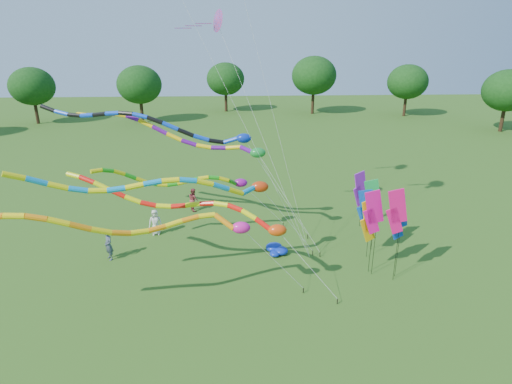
{
  "coord_description": "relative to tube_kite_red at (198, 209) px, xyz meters",
  "views": [
    {
      "loc": [
        -1.81,
        -17.82,
        12.25
      ],
      "look_at": [
        -0.69,
        2.79,
        4.8
      ],
      "focal_mm": 30.0,
      "sensor_mm": 36.0,
      "label": 1
    }
  ],
  "objects": [
    {
      "name": "tube_kite_green",
      "position": [
        -0.73,
        5.13,
        -0.18
      ],
      "size": [
        11.16,
        3.54,
        5.89
      ],
      "rotation": [
        0.0,
        0.0,
        0.3
      ],
      "color": "black",
      "rests_on": "ground"
    },
    {
      "name": "banner_pole_magenta_a",
      "position": [
        9.03,
        0.39,
        -0.56
      ],
      "size": [
        1.16,
        0.11,
        4.95
      ],
      "rotation": [
        0.0,
        0.0,
        0.03
      ],
      "color": "black",
      "rests_on": "ground"
    },
    {
      "name": "tube_kite_red",
      "position": [
        0.0,
        0.0,
        0.0
      ],
      "size": [
        13.28,
        3.94,
        6.33
      ],
      "rotation": [
        0.0,
        0.0,
        -0.32
      ],
      "color": "black",
      "rests_on": "ground"
    },
    {
      "name": "banner_pole_green",
      "position": [
        9.92,
        3.3,
        -0.95
      ],
      "size": [
        1.16,
        0.18,
        4.56
      ],
      "rotation": [
        0.0,
        0.0,
        -0.08
      ],
      "color": "black",
      "rests_on": "ground"
    },
    {
      "name": "tube_kite_orange",
      "position": [
        -1.82,
        -2.8,
        0.43
      ],
      "size": [
        13.52,
        3.31,
        6.54
      ],
      "rotation": [
        0.0,
        0.0,
        0.21
      ],
      "color": "black",
      "rests_on": "ground"
    },
    {
      "name": "tree_ring",
      "position": [
        2.9,
        4.59,
        1.33
      ],
      "size": [
        120.43,
        116.97,
        9.39
      ],
      "color": "#382314",
      "rests_on": "ground"
    },
    {
      "name": "person_a",
      "position": [
        -3.41,
        6.18,
        -3.39
      ],
      "size": [
        0.91,
        0.66,
        1.73
      ],
      "primitive_type": "imported",
      "rotation": [
        0.0,
        0.0,
        0.14
      ],
      "color": "silver",
      "rests_on": "ground"
    },
    {
      "name": "banner_pole_magenta_b",
      "position": [
        10.01,
        -0.24,
        -0.29
      ],
      "size": [
        1.16,
        0.09,
        5.23
      ],
      "rotation": [
        0.0,
        0.0,
        -0.0
      ],
      "color": "black",
      "rests_on": "ground"
    },
    {
      "name": "tube_kite_cyan",
      "position": [
        -0.88,
        -0.03,
        1.23
      ],
      "size": [
        14.11,
        4.97,
        7.5
      ],
      "rotation": [
        0.0,
        0.0,
        0.36
      ],
      "color": "black",
      "rests_on": "ground"
    },
    {
      "name": "banner_pole_blue_a",
      "position": [
        9.35,
        2.45,
        -1.26
      ],
      "size": [
        1.13,
        0.43,
        4.25
      ],
      "rotation": [
        0.0,
        0.0,
        -0.31
      ],
      "color": "black",
      "rests_on": "ground"
    },
    {
      "name": "ground",
      "position": [
        3.61,
        -2.02,
        -4.25
      ],
      "size": [
        160.0,
        160.0,
        0.0
      ],
      "primitive_type": "plane",
      "color": "#2C5316",
      "rests_on": "ground"
    },
    {
      "name": "banner_pole_blue_b",
      "position": [
        10.23,
        0.04,
        -0.74
      ],
      "size": [
        1.15,
        0.34,
        4.78
      ],
      "rotation": [
        0.0,
        0.0,
        0.23
      ],
      "color": "black",
      "rests_on": "ground"
    },
    {
      "name": "person_c",
      "position": [
        -1.25,
        10.26,
        -3.38
      ],
      "size": [
        0.95,
        1.04,
        1.74
      ],
      "primitive_type": "imported",
      "rotation": [
        0.0,
        0.0,
        1.99
      ],
      "color": "#98373B",
      "rests_on": "ground"
    },
    {
      "name": "delta_kite_high_c",
      "position": [
        1.01,
        5.03,
        8.88
      ],
      "size": [
        7.36,
        3.86,
        14.18
      ],
      "rotation": [
        0.0,
        0.0,
        0.44
      ],
      "color": "black",
      "rests_on": "ground"
    },
    {
      "name": "person_b",
      "position": [
        -5.55,
        2.9,
        -3.33
      ],
      "size": [
        0.76,
        0.79,
        1.83
      ],
      "primitive_type": "imported",
      "rotation": [
        0.0,
        0.0,
        -0.9
      ],
      "color": "#404959",
      "rests_on": "ground"
    },
    {
      "name": "banner_pole_violet",
      "position": [
        10.21,
        6.65,
        -1.5
      ],
      "size": [
        1.09,
        0.54,
        4.01
      ],
      "rotation": [
        0.0,
        0.0,
        0.42
      ],
      "color": "black",
      "rests_on": "ground"
    },
    {
      "name": "blue_nylon_heap",
      "position": [
        4.36,
        3.03,
        -4.0
      ],
      "size": [
        1.23,
        1.15,
        0.55
      ],
      "color": "#0C29A8",
      "rests_on": "ground"
    },
    {
      "name": "tube_kite_blue",
      "position": [
        -2.34,
        6.02,
        2.98
      ],
      "size": [
        16.33,
        2.75,
        8.92
      ],
      "rotation": [
        0.0,
        0.0,
        -0.13
      ],
      "color": "black",
      "rests_on": "ground"
    },
    {
      "name": "banner_pole_orange",
      "position": [
        8.94,
        0.6,
        -1.12
      ],
      "size": [
        1.14,
        0.39,
        4.39
      ],
      "rotation": [
        0.0,
        0.0,
        0.27
      ],
      "color": "black",
      "rests_on": "ground"
    },
    {
      "name": "tube_kite_purple",
      "position": [
        -1.28,
        5.72,
        2.48
      ],
      "size": [
        15.05,
        6.46,
        8.57
      ],
      "rotation": [
        0.0,
        0.0,
        -0.39
      ],
      "color": "black",
      "rests_on": "ground"
    }
  ]
}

